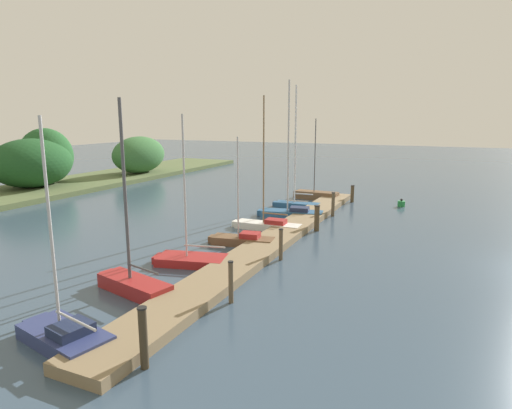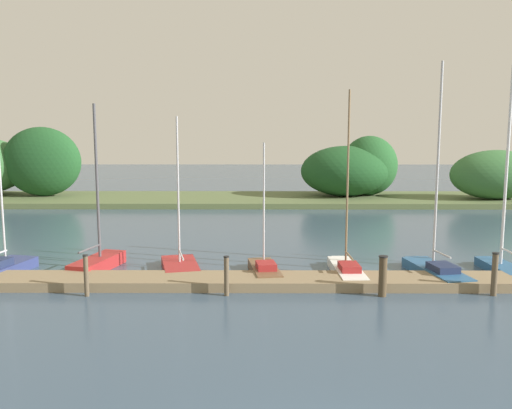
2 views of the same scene
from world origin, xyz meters
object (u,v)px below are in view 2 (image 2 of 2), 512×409
mooring_piling_2 (226,276)px  sailboat_0 (4,266)px  sailboat_3 (264,269)px  mooring_piling_3 (383,276)px  sailboat_4 (346,268)px  sailboat_2 (180,264)px  mooring_piling_1 (86,275)px  sailboat_6 (502,260)px  sailboat_1 (99,259)px  sailboat_5 (435,268)px  mooring_piling_4 (495,274)px

mooring_piling_2 → sailboat_0: bearing=162.4°
sailboat_0 → mooring_piling_2: 9.53m
sailboat_3 → mooring_piling_3: size_ratio=3.66×
mooring_piling_3 → sailboat_4: bearing=107.3°
mooring_piling_2 → mooring_piling_3: (5.38, -0.03, 0.01)m
sailboat_2 → mooring_piling_1: sailboat_2 is taller
sailboat_3 → sailboat_6: 9.54m
sailboat_3 → sailboat_4: (3.23, 0.03, 0.04)m
sailboat_3 → sailboat_2: bearing=69.0°
sailboat_4 → mooring_piling_1: 9.76m
sailboat_0 → sailboat_3: bearing=-79.4°
sailboat_4 → mooring_piling_2: bearing=117.9°
mooring_piling_2 → sailboat_6: bearing=15.8°
sailboat_4 → sailboat_1: bearing=82.8°
sailboat_0 → mooring_piling_3: bearing=-89.0°
sailboat_3 → mooring_piling_3: 4.83m
sailboat_5 → mooring_piling_1: (-12.81, -2.50, 0.36)m
sailboat_4 → sailboat_6: sailboat_6 is taller
sailboat_1 → mooring_piling_3: sailboat_1 is taller
sailboat_0 → sailboat_2: size_ratio=0.99×
sailboat_4 → mooring_piling_2: sailboat_4 is taller
sailboat_3 → mooring_piling_2: sailboat_3 is taller
sailboat_5 → mooring_piling_4: sailboat_5 is taller
sailboat_2 → mooring_piling_3: sailboat_2 is taller
sailboat_0 → sailboat_4: sailboat_4 is taller
sailboat_1 → sailboat_4: sailboat_4 is taller
mooring_piling_2 → mooring_piling_4: 9.25m
sailboat_5 → mooring_piling_4: 2.71m
sailboat_0 → mooring_piling_3: (14.45, -2.91, 0.40)m
sailboat_1 → sailboat_2: (3.35, -0.21, -0.15)m
sailboat_1 → sailboat_5: (13.44, -1.12, -0.04)m
sailboat_3 → mooring_piling_2: size_ratio=3.71×
sailboat_1 → mooring_piling_3: (10.83, -3.58, 0.31)m
mooring_piling_4 → sailboat_0: bearing=171.3°
sailboat_1 → sailboat_6: sailboat_6 is taller
sailboat_0 → mooring_piling_1: bearing=-112.4°
sailboat_6 → mooring_piling_1: (-15.67, -3.15, 0.22)m
sailboat_3 → sailboat_5: 6.66m
sailboat_6 → mooring_piling_2: sailboat_6 is taller
sailboat_0 → sailboat_6: (19.93, 0.20, 0.20)m
mooring_piling_3 → mooring_piling_1: bearing=-179.8°
sailboat_5 → sailboat_2: bearing=74.7°
sailboat_4 → mooring_piling_2: size_ratio=5.14×
sailboat_2 → sailboat_5: (10.09, -0.91, 0.12)m
mooring_piling_1 → mooring_piling_3: bearing=0.2°
sailboat_5 → mooring_piling_4: bearing=-162.1°
sailboat_6 → mooring_piling_4: sailboat_6 is taller
sailboat_4 → mooring_piling_3: 2.78m
sailboat_0 → sailboat_5: bearing=-79.1°
sailboat_4 → mooring_piling_4: 5.35m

